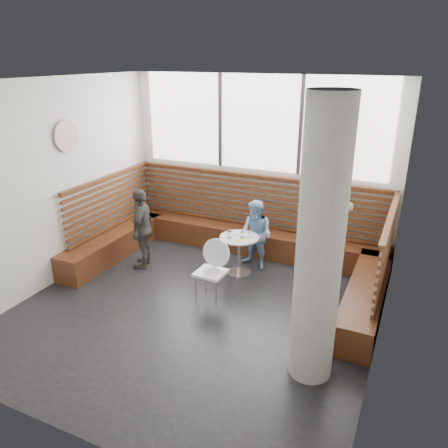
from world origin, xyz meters
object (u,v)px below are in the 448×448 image
at_px(concrete_column, 320,247).
at_px(cafe_table, 239,247).
at_px(child_left, 142,228).
at_px(adult_man, 328,246).
at_px(child_back, 256,235).
at_px(cafe_chair, 213,265).

bearing_deg(concrete_column, cafe_table, 131.65).
distance_m(concrete_column, child_left, 3.79).
bearing_deg(adult_man, concrete_column, -158.88).
xyz_separation_m(adult_man, child_back, (-1.32, 0.55, -0.26)).
height_order(concrete_column, adult_man, concrete_column).
bearing_deg(adult_man, child_left, 107.45).
xyz_separation_m(concrete_column, cafe_table, (-1.73, 1.94, -1.12)).
relative_size(concrete_column, child_back, 2.63).
height_order(child_back, child_left, child_left).
bearing_deg(cafe_chair, child_left, 165.25).
bearing_deg(child_left, adult_man, 76.52).
height_order(concrete_column, cafe_chair, concrete_column).
xyz_separation_m(cafe_table, child_back, (0.17, 0.34, 0.12)).
height_order(adult_man, child_left, adult_man).
relative_size(concrete_column, child_left, 2.26).
bearing_deg(child_left, concrete_column, 48.32).
bearing_deg(child_back, cafe_table, -100.92).
bearing_deg(child_back, adult_man, -6.26).
xyz_separation_m(cafe_chair, child_back, (0.22, 1.25, 0.06)).
height_order(cafe_table, child_back, child_back).
distance_m(concrete_column, cafe_table, 2.83).
xyz_separation_m(concrete_column, child_left, (-3.36, 1.51, -0.89)).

